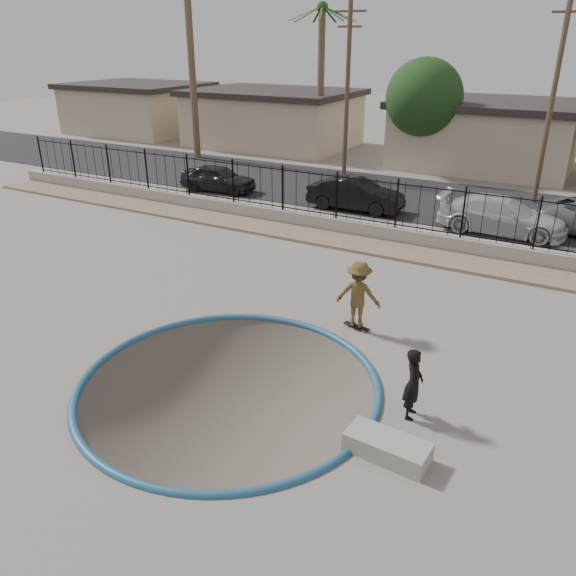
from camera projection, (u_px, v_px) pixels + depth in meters
The scene contains 22 objects.
ground at pixel (405, 255), 23.73m from camera, with size 120.00×120.00×2.20m, color gray.
bowl_pit at pixel (229, 385), 12.92m from camera, with size 6.84×6.84×1.80m, color #4C433A, non-canonical shape.
coping_ring at pixel (229, 385), 12.92m from camera, with size 7.04×7.04×0.20m, color #245476.
rock_strip at pixel (384, 249), 21.03m from camera, with size 42.00×1.60×0.11m, color #998264.
retaining_wall at pixel (394, 235), 21.80m from camera, with size 42.00×0.45×0.60m, color #9C9489.
fence at pixel (397, 205), 21.31m from camera, with size 40.00×0.04×1.80m.
street at pixel (440, 201), 27.26m from camera, with size 90.00×8.00×0.04m, color black.
house_west_far at pixel (138, 107), 46.46m from camera, with size 10.60×8.60×3.90m.
house_west at pixel (273, 118), 40.69m from camera, with size 11.60×8.60×3.90m.
house_center at pixel (486, 133), 34.03m from camera, with size 10.60×8.60×3.90m.
palm_left at pixel (189, 25), 33.95m from camera, with size 2.30×2.30×11.30m.
palm_mid at pixel (321, 48), 34.55m from camera, with size 2.30×2.30×9.30m.
utility_pole_left at pixel (347, 91), 29.60m from camera, with size 1.70×0.24×9.00m.
utility_pole_mid at pixel (553, 95), 25.06m from camera, with size 1.70×0.24×9.50m.
street_tree_left at pixel (424, 98), 31.67m from camera, with size 4.32×4.32×6.36m.
skater at pixel (358, 298), 15.07m from camera, with size 1.20×0.69×1.86m, color brown.
skateboard at pixel (357, 326), 15.42m from camera, with size 0.80×0.33×0.07m.
videographer at pixel (413, 384), 11.56m from camera, with size 0.58×0.38×1.59m, color black.
concrete_ledge at pixel (387, 447), 10.66m from camera, with size 1.60×0.70×0.40m, color #9A9689.
car_a at pixel (218, 178), 28.80m from camera, with size 1.58×3.93×1.34m, color black.
car_b at pixel (356, 194), 25.63m from camera, with size 1.52×4.37×1.44m, color black.
car_c at pixel (502, 215), 22.57m from camera, with size 2.04×5.02×1.46m, color silver.
Camera 1 is at (6.48, -9.84, 7.33)m, focal length 35.00 mm.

